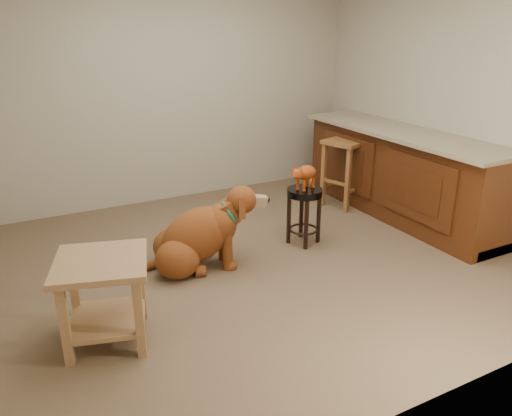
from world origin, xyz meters
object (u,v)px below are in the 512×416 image
golden_retriever (198,237)px  tabby_kitten (305,174)px  wood_stool (344,172)px  side_table (103,288)px  padded_stool (304,205)px

golden_retriever → tabby_kitten: bearing=14.5°
wood_stool → side_table: bearing=-155.0°
side_table → tabby_kitten: size_ratio=1.85×
wood_stool → golden_retriever: wood_stool is taller
padded_stool → side_table: 2.13m
side_table → golden_retriever: (0.93, 0.71, -0.11)m
wood_stool → side_table: 3.30m
wood_stool → tabby_kitten: 1.24m
wood_stool → tabby_kitten: size_ratio=2.00×
side_table → golden_retriever: 1.17m
tabby_kitten → side_table: bearing=178.3°
padded_stool → wood_stool: (0.98, 0.68, 0.01)m
wood_stool → padded_stool: bearing=-145.3°
wood_stool → tabby_kitten: bearing=-145.5°
side_table → golden_retriever: bearing=37.3°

